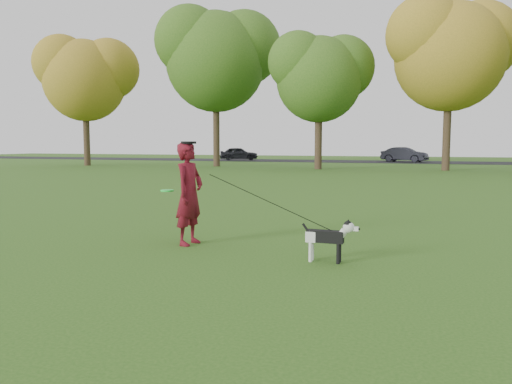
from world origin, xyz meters
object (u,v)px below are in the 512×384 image
(car_mid, at_px, (404,155))
(car_left, at_px, (239,154))
(dog, at_px, (330,236))
(man, at_px, (189,194))

(car_mid, bearing_deg, car_left, 107.54)
(dog, relative_size, car_left, 0.22)
(man, relative_size, car_mid, 0.43)
(car_mid, bearing_deg, dog, -161.66)
(dog, height_order, car_left, car_left)
(dog, distance_m, car_mid, 40.21)
(man, xyz_separation_m, dog, (2.51, -0.52, -0.48))
(man, distance_m, dog, 2.61)
(car_left, relative_size, car_mid, 0.94)
(car_left, bearing_deg, man, -179.49)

